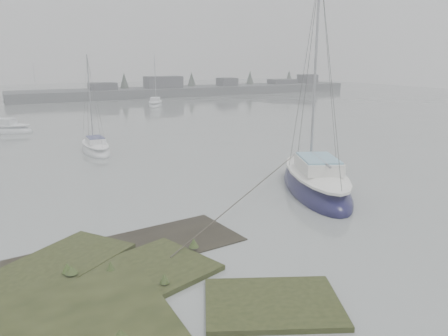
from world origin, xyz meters
TOP-DOWN VIEW (x-y plane):
  - ground at (0.00, 30.00)m, footprint 160.00×160.00m
  - far_shoreline at (26.84, 61.90)m, footprint 60.00×8.00m
  - sailboat_main at (8.05, 7.04)m, footprint 5.59×8.33m
  - sailboat_white at (0.48, 21.14)m, footprint 1.67×4.99m
  - sailboat_far_a at (-5.04, 33.07)m, footprint 5.76×4.48m
  - sailboat_far_b at (13.74, 47.04)m, footprint 3.93×5.69m
  - sailboat_far_c at (1.06, 63.73)m, footprint 4.45×3.33m

SIDE VIEW (x-z plane):
  - ground at x=0.00m, z-range 0.00..0.00m
  - sailboat_far_c at x=1.06m, z-range -2.85..3.22m
  - sailboat_white at x=0.48m, z-range -3.30..3.73m
  - sailboat_far_b at x=13.74m, z-range -3.60..4.08m
  - sailboat_far_a at x=-5.04m, z-range -3.72..4.21m
  - sailboat_main at x=8.05m, z-range -5.26..5.96m
  - far_shoreline at x=26.84m, z-range -1.22..2.93m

